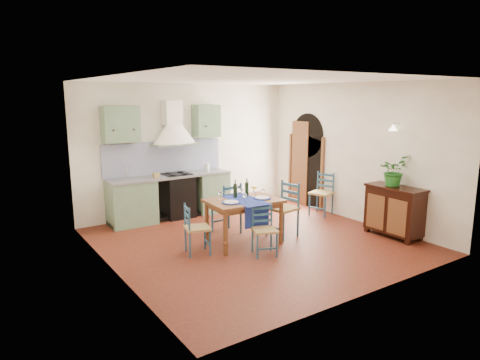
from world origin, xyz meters
The scene contains 13 objects.
floor centered at (0.00, 0.00, 0.00)m, with size 5.00×5.00×0.00m, color #48160F.
back_wall centered at (-0.47, 2.29, 1.05)m, with size 5.00×0.96×2.80m.
right_wall centered at (2.50, 0.28, 1.34)m, with size 0.26×5.00×2.80m.
left_wall centered at (-2.50, 0.00, 1.40)m, with size 0.04×5.00×2.80m, color white.
ceiling centered at (0.00, 0.00, 2.80)m, with size 5.00×5.00×0.01m, color white.
dining_table centered at (-0.23, 0.00, 0.70)m, with size 1.29×0.98×1.10m.
chair_near centered at (-0.25, -0.61, 0.41)m, with size 0.48×0.48×0.80m.
chair_far centered at (-0.16, 0.66, 0.50)m, with size 0.48×0.48×0.96m.
chair_left centered at (-1.16, 0.03, 0.43)m, with size 0.47×0.47×0.83m.
chair_right centered at (0.61, -0.05, 0.52)m, with size 0.53×0.53×1.00m.
chair_spare centered at (2.23, 0.61, 0.47)m, with size 0.54×0.54×0.91m.
sideboard centered at (2.26, -1.20, 0.51)m, with size 0.50×1.05×0.94m.
potted_plant centered at (2.25, -1.13, 1.22)m, with size 0.51×0.44×0.56m, color #1D621F.
Camera 1 is at (-4.26, -5.88, 2.54)m, focal length 32.00 mm.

